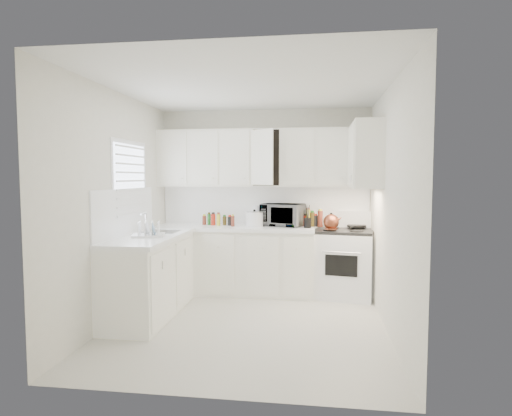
% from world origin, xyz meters
% --- Properties ---
extents(floor, '(3.20, 3.20, 0.00)m').
position_xyz_m(floor, '(0.00, 0.00, 0.00)').
color(floor, silver).
rests_on(floor, ground).
extents(ceiling, '(3.20, 3.20, 0.00)m').
position_xyz_m(ceiling, '(0.00, 0.00, 2.60)').
color(ceiling, white).
rests_on(ceiling, ground).
extents(wall_back, '(3.00, 0.00, 3.00)m').
position_xyz_m(wall_back, '(0.00, 1.60, 1.30)').
color(wall_back, white).
rests_on(wall_back, ground).
extents(wall_front, '(3.00, 0.00, 3.00)m').
position_xyz_m(wall_front, '(0.00, -1.60, 1.30)').
color(wall_front, white).
rests_on(wall_front, ground).
extents(wall_left, '(0.00, 3.20, 3.20)m').
position_xyz_m(wall_left, '(-1.50, 0.00, 1.30)').
color(wall_left, white).
rests_on(wall_left, ground).
extents(wall_right, '(0.00, 3.20, 3.20)m').
position_xyz_m(wall_right, '(1.50, 0.00, 1.30)').
color(wall_right, white).
rests_on(wall_right, ground).
extents(window_blinds, '(0.06, 0.96, 1.06)m').
position_xyz_m(window_blinds, '(-1.48, 0.35, 1.55)').
color(window_blinds, white).
rests_on(window_blinds, wall_left).
extents(lower_cabinets_back, '(2.22, 0.60, 0.90)m').
position_xyz_m(lower_cabinets_back, '(-0.39, 1.30, 0.45)').
color(lower_cabinets_back, white).
rests_on(lower_cabinets_back, floor).
extents(lower_cabinets_left, '(0.60, 1.60, 0.90)m').
position_xyz_m(lower_cabinets_left, '(-1.20, 0.20, 0.45)').
color(lower_cabinets_left, white).
rests_on(lower_cabinets_left, floor).
extents(countertop_back, '(2.24, 0.64, 0.05)m').
position_xyz_m(countertop_back, '(-0.39, 1.29, 0.93)').
color(countertop_back, white).
rests_on(countertop_back, lower_cabinets_back).
extents(countertop_left, '(0.64, 1.62, 0.05)m').
position_xyz_m(countertop_left, '(-1.19, 0.20, 0.93)').
color(countertop_left, white).
rests_on(countertop_left, lower_cabinets_left).
extents(backsplash_back, '(2.98, 0.02, 0.55)m').
position_xyz_m(backsplash_back, '(0.00, 1.59, 1.23)').
color(backsplash_back, white).
rests_on(backsplash_back, wall_back).
extents(backsplash_left, '(0.02, 1.60, 0.55)m').
position_xyz_m(backsplash_left, '(-1.49, 0.20, 1.23)').
color(backsplash_left, white).
rests_on(backsplash_left, wall_left).
extents(upper_cabinets_back, '(3.00, 0.33, 0.80)m').
position_xyz_m(upper_cabinets_back, '(0.00, 1.44, 1.50)').
color(upper_cabinets_back, white).
rests_on(upper_cabinets_back, wall_back).
extents(upper_cabinets_right, '(0.33, 0.90, 0.80)m').
position_xyz_m(upper_cabinets_right, '(1.33, 0.82, 1.50)').
color(upper_cabinets_right, white).
rests_on(upper_cabinets_right, wall_right).
extents(sink, '(0.42, 0.38, 0.30)m').
position_xyz_m(sink, '(-1.19, 0.55, 1.07)').
color(sink, gray).
rests_on(sink, countertop_left).
extents(stove, '(0.86, 0.74, 1.18)m').
position_xyz_m(stove, '(1.12, 1.30, 0.59)').
color(stove, white).
rests_on(stove, floor).
extents(tea_kettle, '(0.30, 0.27, 0.24)m').
position_xyz_m(tea_kettle, '(0.94, 1.14, 1.06)').
color(tea_kettle, maroon).
rests_on(tea_kettle, stove).
extents(frying_pan, '(0.42, 0.51, 0.04)m').
position_xyz_m(frying_pan, '(1.30, 1.46, 0.97)').
color(frying_pan, black).
rests_on(frying_pan, stove).
extents(microwave, '(0.63, 0.47, 0.38)m').
position_xyz_m(microwave, '(0.28, 1.40, 1.14)').
color(microwave, gray).
rests_on(microwave, countertop_back).
extents(rice_cooker, '(0.24, 0.24, 0.24)m').
position_xyz_m(rice_cooker, '(-0.10, 1.30, 1.07)').
color(rice_cooker, white).
rests_on(rice_cooker, countertop_back).
extents(paper_towel, '(0.12, 0.12, 0.27)m').
position_xyz_m(paper_towel, '(-0.10, 1.52, 1.08)').
color(paper_towel, white).
rests_on(paper_towel, countertop_back).
extents(utensil_crock, '(0.12, 0.12, 0.32)m').
position_xyz_m(utensil_crock, '(0.63, 1.21, 1.11)').
color(utensil_crock, black).
rests_on(utensil_crock, countertop_back).
extents(dish_rack, '(0.42, 0.36, 0.20)m').
position_xyz_m(dish_rack, '(-1.17, 0.11, 1.05)').
color(dish_rack, white).
rests_on(dish_rack, countertop_left).
extents(spice_left_0, '(0.06, 0.06, 0.13)m').
position_xyz_m(spice_left_0, '(-0.85, 1.42, 1.02)').
color(spice_left_0, maroon).
rests_on(spice_left_0, countertop_back).
extents(spice_left_1, '(0.06, 0.06, 0.13)m').
position_xyz_m(spice_left_1, '(-0.78, 1.33, 1.02)').
color(spice_left_1, '#257126').
rests_on(spice_left_1, countertop_back).
extents(spice_left_2, '(0.06, 0.06, 0.13)m').
position_xyz_m(spice_left_2, '(-0.70, 1.42, 1.02)').
color(spice_left_2, red).
rests_on(spice_left_2, countertop_back).
extents(spice_left_3, '(0.06, 0.06, 0.13)m').
position_xyz_m(spice_left_3, '(-0.62, 1.33, 1.02)').
color(spice_left_3, yellow).
rests_on(spice_left_3, countertop_back).
extents(spice_left_4, '(0.06, 0.06, 0.13)m').
position_xyz_m(spice_left_4, '(-0.55, 1.42, 1.02)').
color(spice_left_4, '#534317').
rests_on(spice_left_4, countertop_back).
extents(spice_left_5, '(0.06, 0.06, 0.13)m').
position_xyz_m(spice_left_5, '(-0.47, 1.33, 1.02)').
color(spice_left_5, black).
rests_on(spice_left_5, countertop_back).
extents(spice_left_6, '(0.06, 0.06, 0.13)m').
position_xyz_m(spice_left_6, '(-0.40, 1.42, 1.02)').
color(spice_left_6, maroon).
rests_on(spice_left_6, countertop_back).
extents(sauce_right_0, '(0.06, 0.06, 0.19)m').
position_xyz_m(sauce_right_0, '(0.58, 1.46, 1.05)').
color(sauce_right_0, red).
rests_on(sauce_right_0, countertop_back).
extents(sauce_right_1, '(0.06, 0.06, 0.19)m').
position_xyz_m(sauce_right_1, '(0.64, 1.40, 1.05)').
color(sauce_right_1, yellow).
rests_on(sauce_right_1, countertop_back).
extents(sauce_right_2, '(0.06, 0.06, 0.19)m').
position_xyz_m(sauce_right_2, '(0.69, 1.46, 1.05)').
color(sauce_right_2, '#534317').
rests_on(sauce_right_2, countertop_back).
extents(sauce_right_3, '(0.06, 0.06, 0.19)m').
position_xyz_m(sauce_right_3, '(0.74, 1.40, 1.05)').
color(sauce_right_3, black).
rests_on(sauce_right_3, countertop_back).
extents(sauce_right_4, '(0.06, 0.06, 0.19)m').
position_xyz_m(sauce_right_4, '(0.80, 1.46, 1.05)').
color(sauce_right_4, maroon).
rests_on(sauce_right_4, countertop_back).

